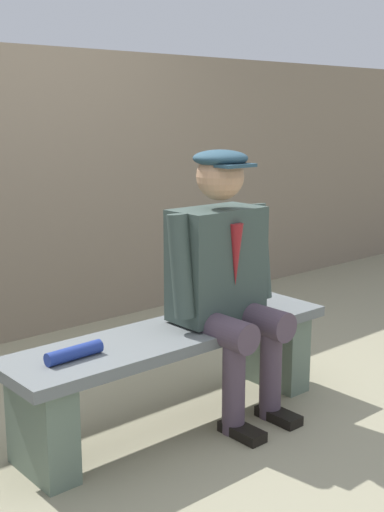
% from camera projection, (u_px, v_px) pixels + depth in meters
% --- Properties ---
extents(ground_plane, '(30.00, 30.00, 0.00)m').
position_uv_depth(ground_plane, '(176.00, 422.00, 3.34)').
color(ground_plane, gray).
extents(bench, '(1.74, 0.44, 0.48)m').
position_uv_depth(bench, '(175.00, 361.00, 3.27)').
color(bench, slate).
rests_on(bench, ground).
extents(seated_man, '(0.64, 0.57, 1.33)m').
position_uv_depth(seated_man, '(224.00, 270.00, 3.31)').
color(seated_man, '#374641').
rests_on(seated_man, ground).
extents(rolled_magazine, '(0.27, 0.07, 0.06)m').
position_uv_depth(rolled_magazine, '(74.00, 353.00, 2.85)').
color(rolled_magazine, navy).
rests_on(rolled_magazine, bench).
extents(stadium_wall, '(12.00, 0.24, 1.93)m').
position_uv_depth(stadium_wall, '(5.00, 196.00, 4.43)').
color(stadium_wall, '#80705D').
rests_on(stadium_wall, ground).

